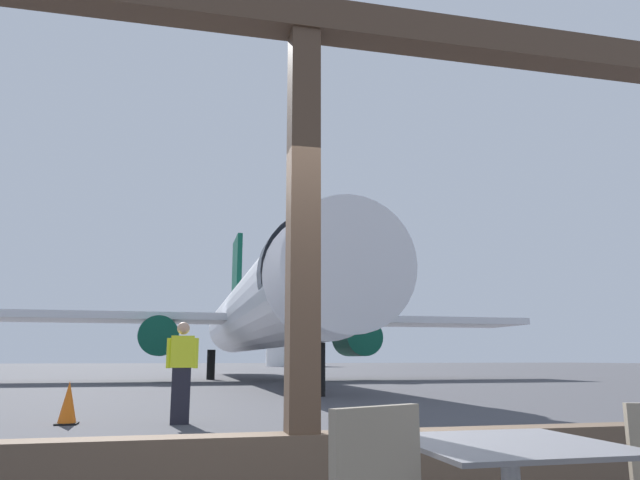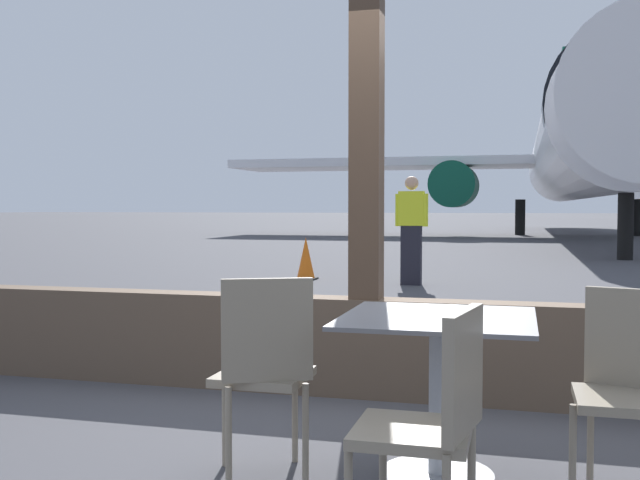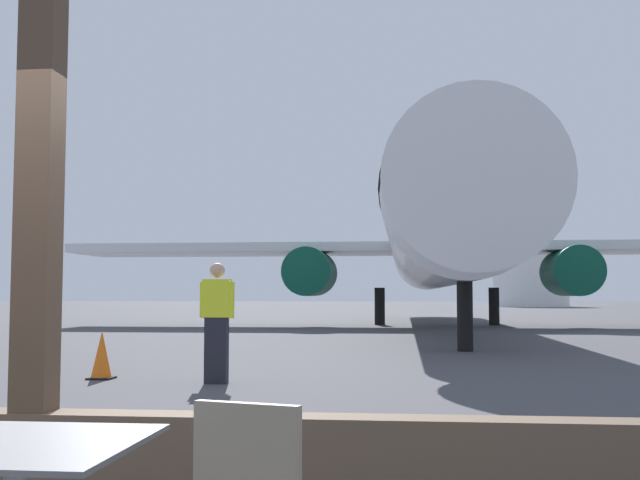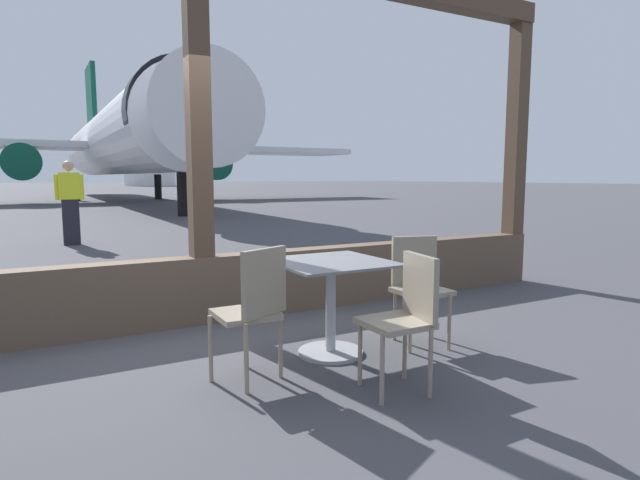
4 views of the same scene
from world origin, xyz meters
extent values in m
plane|color=#424247|center=(0.00, 40.00, 0.00)|extent=(220.00, 220.00, 0.00)
cube|color=brown|center=(0.00, 0.00, 0.32)|extent=(8.77, 0.24, 0.65)
cube|color=#4C3828|center=(0.00, 0.00, 1.69)|extent=(0.20, 0.20, 3.38)
cube|color=slate|center=(0.62, -1.40, 0.74)|extent=(0.86, 0.86, 0.02)
cylinder|color=#9EA0A5|center=(0.62, -1.40, 0.37)|extent=(0.08, 0.08, 0.73)
cylinder|color=#9EA0A5|center=(0.62, -1.40, 0.01)|extent=(0.52, 0.52, 0.03)
cube|color=gray|center=(0.62, -2.23, 0.46)|extent=(0.40, 0.40, 0.04)
cube|color=gray|center=(0.80, -2.26, 0.69)|extent=(0.11, 0.40, 0.42)
cylinder|color=gray|center=(0.48, -2.03, 0.23)|extent=(0.03, 0.03, 0.46)
cube|color=gray|center=(-0.16, -1.57, 0.47)|extent=(0.40, 0.40, 0.04)
cube|color=gray|center=(-0.09, -1.74, 0.71)|extent=(0.38, 0.20, 0.45)
cylinder|color=gray|center=(-0.39, -1.49, 0.23)|extent=(0.03, 0.03, 0.47)
cylinder|color=gray|center=(-0.08, -1.35, 0.23)|extent=(0.03, 0.03, 0.47)
cylinder|color=gray|center=(-0.25, -1.80, 0.23)|extent=(0.03, 0.03, 0.47)
cylinder|color=gray|center=(0.06, -1.66, 0.23)|extent=(0.03, 0.03, 0.47)
cube|color=gray|center=(1.40, -1.57, 0.46)|extent=(0.40, 0.40, 0.04)
cube|color=gray|center=(1.45, -1.40, 0.69)|extent=(0.40, 0.15, 0.42)
cylinder|color=gray|center=(1.19, -1.69, 0.23)|extent=(0.03, 0.03, 0.46)
cylinder|color=gray|center=(1.28, -1.36, 0.23)|extent=(0.03, 0.03, 0.46)
cylinder|color=silver|center=(3.37, 28.45, 3.48)|extent=(3.80, 30.73, 3.80)
cylinder|color=black|center=(3.37, 13.69, 3.63)|extent=(3.87, 0.90, 3.87)
cube|color=silver|center=(-4.65, 28.51, 3.18)|extent=(14.15, 4.20, 0.36)
cylinder|color=#0C4C38|center=(-1.73, 27.11, 2.18)|extent=(1.90, 3.20, 1.90)
cube|color=#0C4C38|center=(3.37, 42.32, 7.78)|extent=(0.36, 4.40, 5.20)
cylinder|color=black|center=(3.37, 13.99, 0.79)|extent=(0.36, 0.36, 1.58)
cylinder|color=black|center=(0.97, 29.51, 0.79)|extent=(0.44, 0.44, 1.58)
cylinder|color=black|center=(5.77, 29.51, 0.79)|extent=(0.44, 0.44, 1.58)
cube|color=black|center=(-0.71, 7.08, 0.47)|extent=(0.32, 0.20, 0.95)
cube|color=yellow|center=(-0.71, 7.08, 1.23)|extent=(0.40, 0.22, 0.55)
sphere|color=tan|center=(-0.71, 7.08, 1.63)|extent=(0.22, 0.22, 0.22)
cylinder|color=yellow|center=(-0.93, 7.15, 1.20)|extent=(0.09, 0.09, 0.52)
cylinder|color=yellow|center=(-0.48, 7.00, 1.20)|extent=(0.09, 0.09, 0.52)
cone|color=orange|center=(-2.58, 7.46, 0.37)|extent=(0.32, 0.32, 0.73)
cube|color=black|center=(-2.58, 7.46, 0.01)|extent=(0.36, 0.36, 0.03)
camera|label=1|loc=(-0.78, -3.81, 1.10)|focal=33.45mm
camera|label=2|loc=(0.97, -4.79, 1.25)|focal=41.79mm
camera|label=3|loc=(1.99, -4.09, 1.27)|focal=43.96mm
camera|label=4|loc=(-1.41, -4.88, 1.41)|focal=29.22mm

